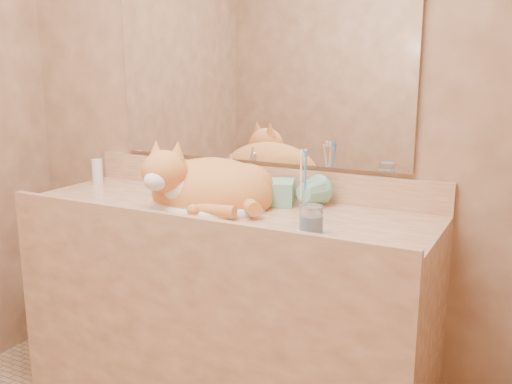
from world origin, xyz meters
The scene contains 12 objects.
wall_back centered at (0.00, 1.00, 1.25)m, with size 2.40×0.02×2.50m, color brown.
vanity_counter centered at (0.00, 0.72, 0.42)m, with size 1.60×0.55×0.85m, color #9D6846, non-canonical shape.
mirror centered at (0.00, 0.99, 1.39)m, with size 1.30×0.02×0.80m, color white.
sink_basin centered at (-0.05, 0.70, 0.92)m, with size 0.45×0.37×0.14m, color white, non-canonical shape.
faucet centered at (-0.05, 0.88, 0.93)m, with size 0.04×0.12×0.17m, color silver, non-canonical shape.
cat centered at (-0.05, 0.70, 0.93)m, with size 0.48×0.39×0.26m, color #CE712F, non-canonical shape.
soap_dispenser centered at (0.20, 0.81, 0.95)m, with size 0.09×0.09×0.20m, color #77BF9F.
toothbrush_cup centered at (0.28, 0.84, 0.90)m, with size 0.12×0.12×0.11m, color #77BF9F.
toothbrushes centered at (0.28, 0.84, 0.98)m, with size 0.04×0.04×0.23m, color silver, non-canonical shape.
saucer centered at (0.44, 0.53, 0.85)m, with size 0.12×0.12×0.01m, color white.
water_glass centered at (0.44, 0.53, 0.90)m, with size 0.08×0.08×0.09m, color silver.
lotion_bottle centered at (-0.72, 0.84, 0.91)m, with size 0.05×0.05×0.11m, color silver.
Camera 1 is at (1.08, -1.07, 1.38)m, focal length 40.00 mm.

